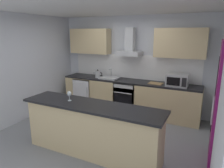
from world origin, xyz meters
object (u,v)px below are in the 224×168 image
(microwave, at_px, (177,80))
(sink, at_px, (109,78))
(refrigerator, at_px, (86,92))
(range_hood, at_px, (130,47))
(oven, at_px, (127,96))
(wine_glass, at_px, (69,94))
(kettle, at_px, (98,74))
(chopping_board, at_px, (156,83))

(microwave, height_order, sink, microwave)
(refrigerator, bearing_deg, microwave, -0.55)
(refrigerator, bearing_deg, range_hood, 5.68)
(oven, distance_m, range_hood, 1.33)
(refrigerator, xyz_separation_m, wine_glass, (1.07, -2.16, 0.64))
(oven, relative_size, sink, 1.60)
(kettle, xyz_separation_m, wine_glass, (0.64, -2.13, 0.06))
(oven, relative_size, kettle, 2.77)
(refrigerator, relative_size, wine_glass, 4.78)
(microwave, relative_size, chopping_board, 1.47)
(microwave, bearing_deg, kettle, -179.85)
(refrigerator, xyz_separation_m, microwave, (2.62, -0.03, 0.62))
(chopping_board, bearing_deg, refrigerator, 179.43)
(microwave, xyz_separation_m, chopping_board, (-0.52, 0.00, -0.14))
(kettle, bearing_deg, microwave, 0.15)
(oven, height_order, wine_glass, wine_glass)
(sink, height_order, chopping_board, sink)
(microwave, relative_size, range_hood, 0.69)
(refrigerator, xyz_separation_m, chopping_board, (2.11, -0.02, 0.49))
(oven, xyz_separation_m, range_hood, (-0.00, 0.13, 1.33))
(sink, relative_size, kettle, 1.73)
(oven, xyz_separation_m, chopping_board, (0.78, -0.02, 0.45))
(microwave, relative_size, kettle, 1.73)
(microwave, distance_m, wine_glass, 2.64)
(sink, relative_size, range_hood, 0.69)
(sink, distance_m, wine_glass, 2.19)
(oven, bearing_deg, sink, 178.85)
(refrigerator, distance_m, sink, 0.93)
(wine_glass, bearing_deg, microwave, 53.94)
(kettle, distance_m, wine_glass, 2.22)
(range_hood, xyz_separation_m, wine_glass, (-0.26, -2.29, -0.72))
(range_hood, xyz_separation_m, chopping_board, (0.78, -0.15, -0.88))
(refrigerator, relative_size, microwave, 1.70)
(refrigerator, bearing_deg, oven, 0.12)
(kettle, bearing_deg, refrigerator, 175.92)
(microwave, height_order, kettle, microwave)
(oven, height_order, sink, sink)
(refrigerator, bearing_deg, kettle, -4.08)
(microwave, xyz_separation_m, wine_glass, (-1.55, -2.13, 0.02))
(oven, relative_size, wine_glass, 4.50)
(microwave, bearing_deg, sink, 178.79)
(microwave, distance_m, range_hood, 1.50)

